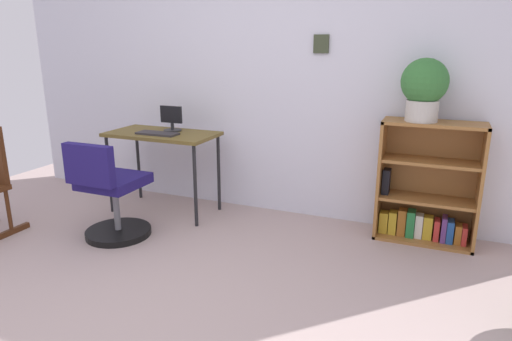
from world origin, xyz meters
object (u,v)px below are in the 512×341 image
object	(u,v)px
monitor	(172,119)
office_chair	(110,197)
potted_plant_on_shelf	(424,87)
keyboard	(157,133)
bookshelf_low	(426,189)
desk	(162,140)

from	to	relation	value
monitor	office_chair	world-z (taller)	monitor
office_chair	potted_plant_on_shelf	size ratio (longest dim) A/B	1.75
keyboard	bookshelf_low	size ratio (longest dim) A/B	0.39
desk	monitor	distance (m)	0.20
monitor	keyboard	xyz separation A→B (m)	(-0.03, -0.18, -0.10)
keyboard	desk	bearing A→B (deg)	99.65
monitor	keyboard	bearing A→B (deg)	-99.98
potted_plant_on_shelf	office_chair	bearing A→B (deg)	-157.90
office_chair	keyboard	bearing A→B (deg)	84.16
monitor	potted_plant_on_shelf	world-z (taller)	potted_plant_on_shelf
office_chair	bookshelf_low	bearing A→B (deg)	22.50
office_chair	monitor	bearing A→B (deg)	83.17
desk	keyboard	bearing A→B (deg)	-80.35
desk	keyboard	world-z (taller)	keyboard
bookshelf_low	keyboard	bearing A→B (deg)	-170.89
bookshelf_low	desk	bearing A→B (deg)	-173.31
bookshelf_low	potted_plant_on_shelf	bearing A→B (deg)	-148.55
desk	keyboard	size ratio (longest dim) A/B	2.62
keyboard	potted_plant_on_shelf	bearing A→B (deg)	8.04
bookshelf_low	potted_plant_on_shelf	size ratio (longest dim) A/B	2.06
desk	bookshelf_low	xyz separation A→B (m)	(2.24, 0.26, -0.26)
potted_plant_on_shelf	keyboard	bearing A→B (deg)	-171.96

